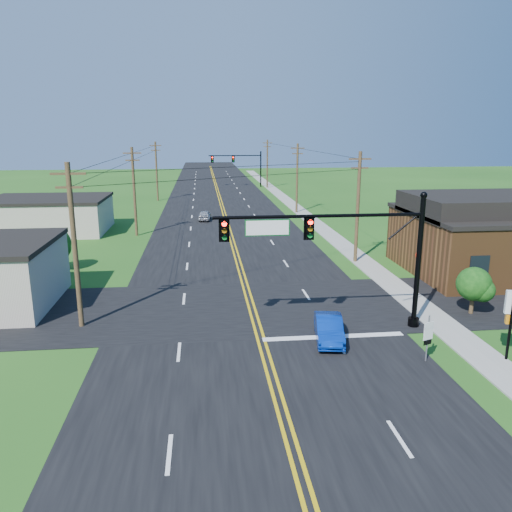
{
  "coord_description": "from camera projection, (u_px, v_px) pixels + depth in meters",
  "views": [
    {
      "loc": [
        -2.69,
        -16.79,
        10.53
      ],
      "look_at": [
        0.23,
        10.0,
        3.77
      ],
      "focal_mm": 35.0,
      "sensor_mm": 36.0,
      "label": 1
    }
  ],
  "objects": [
    {
      "name": "sidewalk",
      "position": [
        315.0,
        223.0,
        58.7
      ],
      "size": [
        2.0,
        160.0,
        0.08
      ],
      "primitive_type": "cube",
      "color": "gray",
      "rests_on": "ground"
    },
    {
      "name": "utility_pole_left_c",
      "position": [
        157.0,
        170.0,
        76.67
      ],
      "size": [
        1.8,
        0.28,
        9.0
      ],
      "color": "#3D2D1B",
      "rests_on": "ground"
    },
    {
      "name": "utility_pole_right_b",
      "position": [
        297.0,
        177.0,
        65.2
      ],
      "size": [
        1.8,
        0.28,
        9.0
      ],
      "color": "#3D2D1B",
      "rests_on": "ground"
    },
    {
      "name": "brick_building",
      "position": [
        503.0,
        242.0,
        37.92
      ],
      "size": [
        14.2,
        11.2,
        4.7
      ],
      "color": "brown",
      "rests_on": "ground"
    },
    {
      "name": "route_sign",
      "position": [
        428.0,
        335.0,
        23.11
      ],
      "size": [
        0.55,
        0.24,
        2.3
      ],
      "rotation": [
        0.0,
        0.0,
        0.38
      ],
      "color": "slate",
      "rests_on": "ground"
    },
    {
      "name": "distant_car",
      "position": [
        205.0,
        215.0,
        60.41
      ],
      "size": [
        1.71,
        3.63,
        1.2
      ],
      "primitive_type": "imported",
      "rotation": [
        0.0,
        0.0,
        3.06
      ],
      "color": "#AAAAAF",
      "rests_on": "ground"
    },
    {
      "name": "utility_pole_left_b",
      "position": [
        134.0,
        190.0,
        50.64
      ],
      "size": [
        1.8,
        0.28,
        9.0
      ],
      "color": "#3D2D1B",
      "rests_on": "ground"
    },
    {
      "name": "cream_bldg_far",
      "position": [
        49.0,
        215.0,
        53.23
      ],
      "size": [
        12.2,
        9.2,
        3.7
      ],
      "color": "#BCB0A0",
      "rests_on": "ground"
    },
    {
      "name": "signal_mast_main",
      "position": [
        338.0,
        245.0,
        26.05
      ],
      "size": [
        11.3,
        0.6,
        7.48
      ],
      "color": "black",
      "rests_on": "ground"
    },
    {
      "name": "utility_pole_left_a",
      "position": [
        74.0,
        243.0,
        26.53
      ],
      "size": [
        1.8,
        0.28,
        9.0
      ],
      "color": "#3D2D1B",
      "rests_on": "ground"
    },
    {
      "name": "signal_mast_far",
      "position": [
        238.0,
        163.0,
        95.54
      ],
      "size": [
        10.98,
        0.6,
        7.48
      ],
      "color": "black",
      "rests_on": "ground"
    },
    {
      "name": "road_main",
      "position": [
        222.0,
        211.0,
        67.24
      ],
      "size": [
        16.0,
        220.0,
        0.04
      ],
      "primitive_type": "cube",
      "color": "black",
      "rests_on": "ground"
    },
    {
      "name": "road_cross",
      "position": [
        249.0,
        307.0,
        30.6
      ],
      "size": [
        70.0,
        10.0,
        0.04
      ],
      "primitive_type": "cube",
      "color": "black",
      "rests_on": "ground"
    },
    {
      "name": "utility_pole_right_c",
      "position": [
        267.0,
        163.0,
        94.13
      ],
      "size": [
        1.8,
        0.28,
        9.0
      ],
      "color": "#3D2D1B",
      "rests_on": "ground"
    },
    {
      "name": "tree_left",
      "position": [
        55.0,
        243.0,
        38.25
      ],
      "size": [
        2.4,
        2.4,
        3.37
      ],
      "color": "#3D2D1B",
      "rests_on": "ground"
    },
    {
      "name": "shrub_corner",
      "position": [
        474.0,
        284.0,
        29.12
      ],
      "size": [
        2.0,
        2.0,
        2.86
      ],
      "color": "#3D2D1B",
      "rests_on": "ground"
    },
    {
      "name": "tree_right_back",
      "position": [
        410.0,
        221.0,
        45.16
      ],
      "size": [
        3.0,
        3.0,
        4.1
      ],
      "color": "#3D2D1B",
      "rests_on": "ground"
    },
    {
      "name": "blue_car",
      "position": [
        329.0,
        329.0,
        25.65
      ],
      "size": [
        1.91,
        3.97,
        1.25
      ],
      "primitive_type": "imported",
      "rotation": [
        0.0,
        0.0,
        -0.16
      ],
      "color": "#072E9E",
      "rests_on": "ground"
    },
    {
      "name": "ground",
      "position": [
        278.0,
        415.0,
        19.04
      ],
      "size": [
        260.0,
        260.0,
        0.0
      ],
      "primitive_type": "plane",
      "color": "#1F4C15",
      "rests_on": "ground"
    },
    {
      "name": "stop_sign",
      "position": [
        419.0,
        258.0,
        36.4
      ],
      "size": [
        0.75,
        0.27,
        2.17
      ],
      "rotation": [
        0.0,
        0.0,
        0.3
      ],
      "color": "slate",
      "rests_on": "ground"
    },
    {
      "name": "utility_pole_right_a",
      "position": [
        358.0,
        205.0,
        40.13
      ],
      "size": [
        1.8,
        0.28,
        9.0
      ],
      "color": "#3D2D1B",
      "rests_on": "ground"
    }
  ]
}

